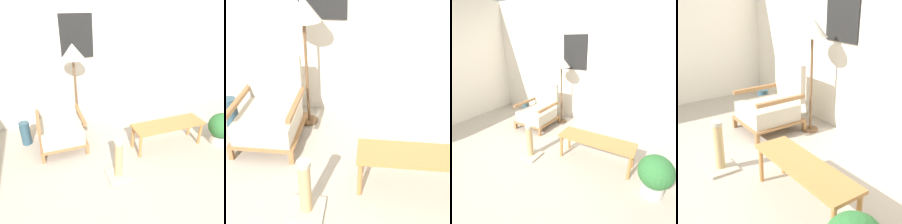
# 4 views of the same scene
# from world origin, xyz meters

# --- Properties ---
(ground_plane) EXTENTS (14.00, 14.00, 0.00)m
(ground_plane) POSITION_xyz_m (0.00, 0.00, 0.00)
(ground_plane) COLOR #A89E8E
(wall_back) EXTENTS (8.00, 0.09, 2.70)m
(wall_back) POSITION_xyz_m (-0.00, 2.05, 1.35)
(wall_back) COLOR silver
(wall_back) RESTS_ON ground_plane
(armchair) EXTENTS (0.70, 0.78, 0.90)m
(armchair) POSITION_xyz_m (-0.70, 1.27, 0.33)
(armchair) COLOR olive
(armchair) RESTS_ON ground_plane
(floor_lamp) EXTENTS (0.38, 0.38, 1.50)m
(floor_lamp) POSITION_xyz_m (-0.35, 1.66, 1.31)
(floor_lamp) COLOR brown
(floor_lamp) RESTS_ON ground_plane
(coffee_table) EXTENTS (1.14, 0.35, 0.41)m
(coffee_table) POSITION_xyz_m (0.87, 0.63, 0.35)
(coffee_table) COLOR #B2753D
(coffee_table) RESTS_ON ground_plane
(vase) EXTENTS (0.16, 0.16, 0.39)m
(vase) POSITION_xyz_m (-1.24, 1.44, 0.20)
(vase) COLOR #2D4C5B
(vase) RESTS_ON ground_plane
(scratching_post) EXTENTS (0.31, 0.31, 0.56)m
(scratching_post) POSITION_xyz_m (-0.10, 0.25, 0.20)
(scratching_post) COLOR #B2A893
(scratching_post) RESTS_ON ground_plane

